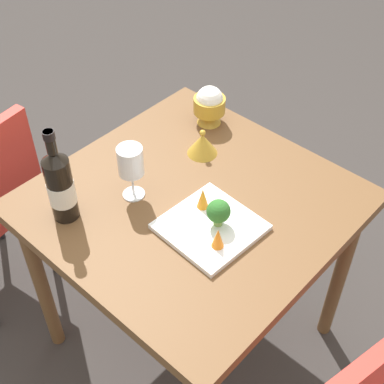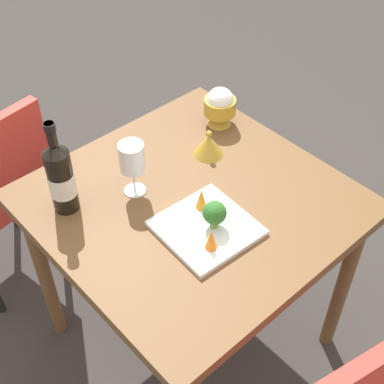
% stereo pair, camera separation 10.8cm
% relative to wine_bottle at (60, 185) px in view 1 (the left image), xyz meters
% --- Properties ---
extents(ground_plane, '(8.00, 8.00, 0.00)m').
position_rel_wine_bottle_xyz_m(ground_plane, '(0.23, 0.29, -0.87)').
color(ground_plane, '#383330').
extents(dining_table, '(0.86, 0.86, 0.75)m').
position_rel_wine_bottle_xyz_m(dining_table, '(0.23, 0.29, -0.21)').
color(dining_table, brown).
rests_on(dining_table, ground_plane).
extents(wine_bottle, '(0.08, 0.08, 0.31)m').
position_rel_wine_bottle_xyz_m(wine_bottle, '(0.00, 0.00, 0.00)').
color(wine_bottle, black).
rests_on(wine_bottle, dining_table).
extents(wine_glass, '(0.08, 0.08, 0.18)m').
position_rel_wine_bottle_xyz_m(wine_glass, '(0.08, 0.19, 0.01)').
color(wine_glass, white).
rests_on(wine_glass, dining_table).
extents(rice_bowl, '(0.11, 0.11, 0.14)m').
position_rel_wine_bottle_xyz_m(rice_bowl, '(0.01, 0.62, -0.05)').
color(rice_bowl, gold).
rests_on(rice_bowl, dining_table).
extents(rice_bowl_lid, '(0.10, 0.10, 0.09)m').
position_rel_wine_bottle_xyz_m(rice_bowl_lid, '(0.10, 0.48, -0.08)').
color(rice_bowl_lid, gold).
rests_on(rice_bowl_lid, dining_table).
extents(serving_plate, '(0.26, 0.26, 0.02)m').
position_rel_wine_bottle_xyz_m(serving_plate, '(0.34, 0.24, -0.11)').
color(serving_plate, white).
rests_on(serving_plate, dining_table).
extents(broccoli_floret, '(0.07, 0.07, 0.09)m').
position_rel_wine_bottle_xyz_m(broccoli_floret, '(0.36, 0.26, -0.05)').
color(broccoli_floret, '#729E4C').
rests_on(broccoli_floret, serving_plate).
extents(carrot_garnish_left, '(0.03, 0.03, 0.07)m').
position_rel_wine_bottle_xyz_m(carrot_garnish_left, '(0.28, 0.28, -0.07)').
color(carrot_garnish_left, orange).
rests_on(carrot_garnish_left, serving_plate).
extents(carrot_garnish_right, '(0.03, 0.03, 0.06)m').
position_rel_wine_bottle_xyz_m(carrot_garnish_right, '(0.41, 0.20, -0.07)').
color(carrot_garnish_right, orange).
rests_on(carrot_garnish_right, serving_plate).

